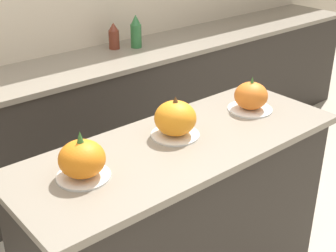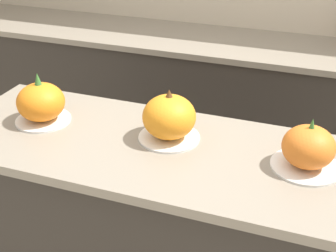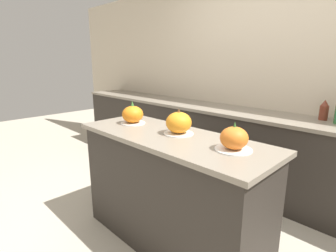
{
  "view_description": "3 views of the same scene",
  "coord_description": "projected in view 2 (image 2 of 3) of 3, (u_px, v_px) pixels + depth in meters",
  "views": [
    {
      "loc": [
        -1.24,
        -1.39,
        1.91
      ],
      "look_at": [
        -0.04,
        0.04,
        1.0
      ],
      "focal_mm": 50.0,
      "sensor_mm": 36.0,
      "label": 1
    },
    {
      "loc": [
        0.53,
        -1.34,
        1.78
      ],
      "look_at": [
        0.03,
        0.03,
        0.99
      ],
      "focal_mm": 50.0,
      "sensor_mm": 36.0,
      "label": 2
    },
    {
      "loc": [
        1.32,
        -1.33,
        1.47
      ],
      "look_at": [
        -0.06,
        0.03,
        0.98
      ],
      "focal_mm": 28.0,
      "sensor_mm": 36.0,
      "label": 3
    }
  ],
  "objects": [
    {
      "name": "pumpkin_cake_center",
      "position": [
        169.0,
        118.0,
        1.68
      ],
      "size": [
        0.23,
        0.23,
        0.19
      ],
      "color": "white",
      "rests_on": "kitchen_island"
    },
    {
      "name": "back_counter",
      "position": [
        232.0,
        111.0,
        2.97
      ],
      "size": [
        6.0,
        0.6,
        0.91
      ],
      "color": "#2D2823",
      "rests_on": "ground_plane"
    },
    {
      "name": "kitchen_island",
      "position": [
        158.0,
        244.0,
        1.89
      ],
      "size": [
        1.6,
        0.61,
        0.93
      ],
      "color": "#2D2823",
      "rests_on": "ground_plane"
    },
    {
      "name": "pumpkin_cake_left",
      "position": [
        41.0,
        103.0,
        1.8
      ],
      "size": [
        0.22,
        0.22,
        0.2
      ],
      "color": "white",
      "rests_on": "kitchen_island"
    },
    {
      "name": "pumpkin_cake_right",
      "position": [
        308.0,
        149.0,
        1.51
      ],
      "size": [
        0.23,
        0.23,
        0.18
      ],
      "color": "white",
      "rests_on": "kitchen_island"
    }
  ]
}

